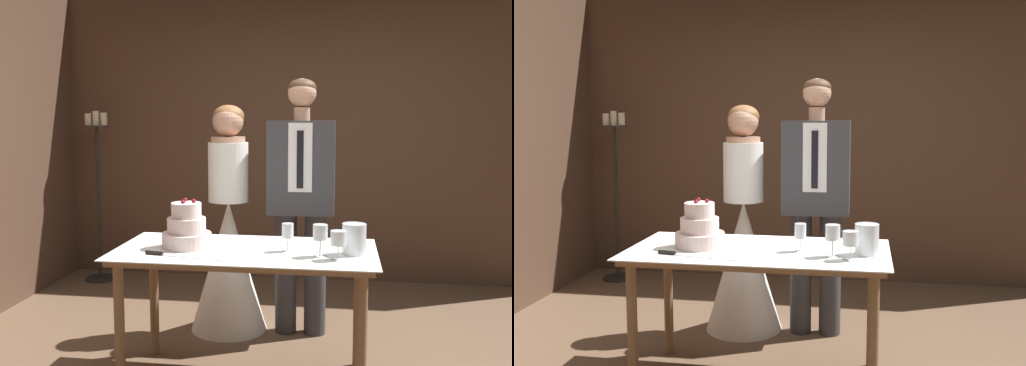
{
  "view_description": "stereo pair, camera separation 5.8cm",
  "coord_description": "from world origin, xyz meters",
  "views": [
    {
      "loc": [
        0.31,
        -3.0,
        1.5
      ],
      "look_at": [
        -0.21,
        0.49,
        1.1
      ],
      "focal_mm": 40.0,
      "sensor_mm": 36.0,
      "label": 1
    },
    {
      "loc": [
        0.37,
        -2.99,
        1.5
      ],
      "look_at": [
        -0.21,
        0.49,
        1.1
      ],
      "focal_mm": 40.0,
      "sensor_mm": 36.0,
      "label": 2
    }
  ],
  "objects": [
    {
      "name": "cake_knife",
      "position": [
        -0.59,
        -0.13,
        0.78
      ],
      "size": [
        0.45,
        0.1,
        0.02
      ],
      "rotation": [
        0.0,
        0.0,
        -0.18
      ],
      "color": "silver",
      "rests_on": "cake_table"
    },
    {
      "name": "groom",
      "position": [
        0.04,
        0.88,
        0.99
      ],
      "size": [
        0.45,
        0.25,
        1.77
      ],
      "color": "#38383D",
      "rests_on": "ground_plane"
    },
    {
      "name": "wine_glass_middle",
      "position": [
        0.3,
        -0.07,
        0.88
      ],
      "size": [
        0.08,
        0.08,
        0.15
      ],
      "color": "silver",
      "rests_on": "cake_table"
    },
    {
      "name": "candle_stand",
      "position": [
        -1.9,
        1.94,
        0.78
      ],
      "size": [
        0.28,
        0.28,
        1.57
      ],
      "color": "black",
      "rests_on": "ground_plane"
    },
    {
      "name": "wall_back",
      "position": [
        0.0,
        2.32,
        1.35
      ],
      "size": [
        4.79,
        0.12,
        2.71
      ],
      "primitive_type": "cube",
      "color": "#513828",
      "rests_on": "ground_plane"
    },
    {
      "name": "wine_glass_near",
      "position": [
        0.21,
        -0.02,
        0.89
      ],
      "size": [
        0.08,
        0.08,
        0.17
      ],
      "color": "silver",
      "rests_on": "cake_table"
    },
    {
      "name": "hurricane_candle",
      "position": [
        0.39,
        0.06,
        0.85
      ],
      "size": [
        0.13,
        0.13,
        0.17
      ],
      "color": "silver",
      "rests_on": "cake_table"
    },
    {
      "name": "wine_glass_far",
      "position": [
        0.03,
        0.08,
        0.88
      ],
      "size": [
        0.06,
        0.06,
        0.16
      ],
      "color": "silver",
      "rests_on": "cake_table"
    },
    {
      "name": "tiered_cake",
      "position": [
        -0.55,
        0.1,
        0.87
      ],
      "size": [
        0.28,
        0.28,
        0.28
      ],
      "color": "beige",
      "rests_on": "cake_table"
    },
    {
      "name": "bride",
      "position": [
        -0.47,
        0.89,
        0.59
      ],
      "size": [
        0.54,
        0.54,
        1.6
      ],
      "color": "white",
      "rests_on": "ground_plane"
    },
    {
      "name": "cake_table",
      "position": [
        -0.21,
        0.1,
        0.68
      ],
      "size": [
        1.46,
        0.75,
        0.77
      ],
      "color": "brown",
      "rests_on": "ground_plane"
    }
  ]
}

